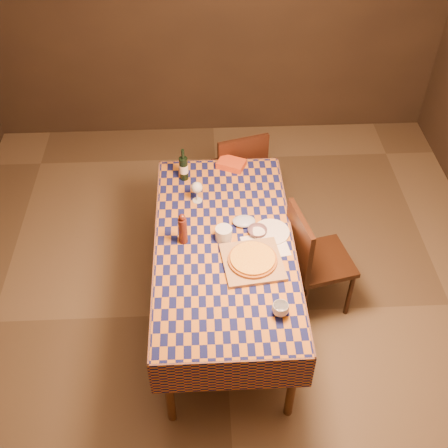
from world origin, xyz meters
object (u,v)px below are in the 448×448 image
object	(u,v)px
white_plate	(271,232)
chair_right	(311,256)
bowl	(257,231)
chair_far	(238,171)
dining_table	(224,251)
wine_bottle	(184,168)
pizza	(253,259)
cutting_board	(252,262)

from	to	relation	value
white_plate	chair_right	world-z (taller)	chair_right
bowl	chair_far	bearing A→B (deg)	93.65
dining_table	bowl	distance (m)	0.26
chair_right	wine_bottle	bearing A→B (deg)	145.38
white_plate	chair_right	xyz separation A→B (m)	(0.30, -0.00, -0.25)
pizza	chair_right	bearing A→B (deg)	30.62
bowl	chair_right	distance (m)	0.48
wine_bottle	chair_far	xyz separation A→B (m)	(0.44, 0.38, -0.35)
cutting_board	chair_far	xyz separation A→B (m)	(-0.01, 1.27, -0.26)
dining_table	chair_far	bearing A→B (deg)	81.33
wine_bottle	chair_far	distance (m)	0.67
chair_right	cutting_board	bearing A→B (deg)	-149.38
white_plate	chair_right	distance (m)	0.40
dining_table	chair_far	size ratio (longest dim) A/B	1.98
white_plate	bowl	bearing A→B (deg)	-178.00
wine_bottle	white_plate	distance (m)	0.86
dining_table	wine_bottle	size ratio (longest dim) A/B	6.91
chair_right	bowl	bearing A→B (deg)	179.91
wine_bottle	chair_right	xyz separation A→B (m)	(0.90, -0.62, -0.35)
cutting_board	pizza	xyz separation A→B (m)	(0.00, 0.00, 0.03)
white_plate	cutting_board	bearing A→B (deg)	-118.89
cutting_board	chair_right	size ratio (longest dim) A/B	0.41
bowl	white_plate	world-z (taller)	bowl
dining_table	chair_right	distance (m)	0.66
cutting_board	chair_right	distance (m)	0.59
dining_table	cutting_board	distance (m)	0.27
chair_far	bowl	bearing A→B (deg)	-86.35
cutting_board	chair_right	world-z (taller)	chair_right
pizza	chair_right	distance (m)	0.60
pizza	white_plate	distance (m)	0.31
cutting_board	chair_far	world-z (taller)	chair_far
dining_table	pizza	world-z (taller)	pizza
dining_table	chair_far	distance (m)	1.11
bowl	chair_far	xyz separation A→B (m)	(-0.06, 1.00, -0.27)
bowl	white_plate	bearing A→B (deg)	2.00
chair_far	chair_right	world-z (taller)	same
white_plate	chair_right	bearing A→B (deg)	-0.74
cutting_board	white_plate	xyz separation A→B (m)	(0.15, 0.27, -0.00)
dining_table	pizza	xyz separation A→B (m)	(0.17, -0.19, 0.12)
dining_table	bowl	world-z (taller)	bowl
wine_bottle	chair_right	world-z (taller)	wine_bottle
pizza	chair_far	bearing A→B (deg)	90.37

